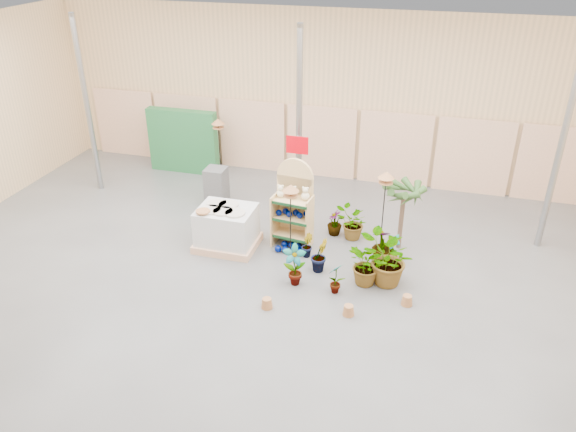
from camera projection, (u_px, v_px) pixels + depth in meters
The scene contains 23 objects.
room at pixel (264, 171), 10.55m from camera, with size 15.20×12.10×4.70m.
display_shelf at pixel (294, 206), 12.18m from camera, with size 0.88×0.61×1.97m.
teddy_bears at pixel (294, 193), 11.93m from camera, with size 0.72×0.18×0.30m.
gazing_balls_shelf at pixel (293, 213), 12.14m from camera, with size 0.72×0.25×0.14m.
gazing_balls_floor at pixel (290, 248), 12.21m from camera, with size 0.63×0.39×0.15m.
pallet_stack at pixel (227, 228), 12.21m from camera, with size 1.31×1.09×0.97m.
charcoal_planters at pixel (217, 187), 13.98m from camera, with size 0.50×0.50×1.00m.
trellis_stock at pixel (183, 141), 15.73m from camera, with size 2.00×0.30×1.80m, color #216432.
offer_sign at pixel (297, 163), 12.59m from camera, with size 0.50×0.08×2.20m.
bird_table_front at pixel (291, 190), 11.25m from camera, with size 0.34×0.34×1.72m.
bird_table_right at pixel (386, 178), 11.42m from camera, with size 0.34×0.34×1.89m.
bird_table_back at pixel (218, 124), 14.37m from camera, with size 0.34×0.34×1.91m.
palm at pixel (404, 190), 11.74m from camera, with size 0.70×0.70×1.63m.
potted_plant_0 at pixel (294, 265), 10.93m from camera, with size 0.46×0.31×0.87m, color #2C4D1F.
potted_plant_1 at pixel (319, 255), 11.42m from camera, with size 0.39×0.32×0.71m, color #2C4D1F.
potted_plant_2 at pixel (367, 266), 10.92m from camera, with size 0.77×0.67×0.86m, color #2C4D1F.
potted_plant_3 at pixel (382, 245), 11.73m from camera, with size 0.42×0.42×0.75m, color #2C4D1F.
potted_plant_4 at pixel (393, 250), 11.65m from camera, with size 0.36×0.24×0.68m, color #2C4D1F.
potted_plant_5 at pixel (307, 245), 11.96m from camera, with size 0.28×0.23×0.52m, color #2C4D1F.
potted_plant_6 at pixel (352, 224), 12.53m from camera, with size 0.70×0.61×0.78m, color #2C4D1F.
potted_plant_8 at pixel (336, 278), 10.74m from camera, with size 0.35×0.24×0.67m, color #2C4D1F.
potted_plant_10 at pixel (387, 261), 10.86m from camera, with size 1.01×0.87×1.12m, color #2C4D1F.
potted_plant_11 at pixel (335, 223), 12.76m from camera, with size 0.33×0.33×0.59m, color #2C4D1F.
Camera 1 is at (3.07, -8.32, 6.41)m, focal length 35.00 mm.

